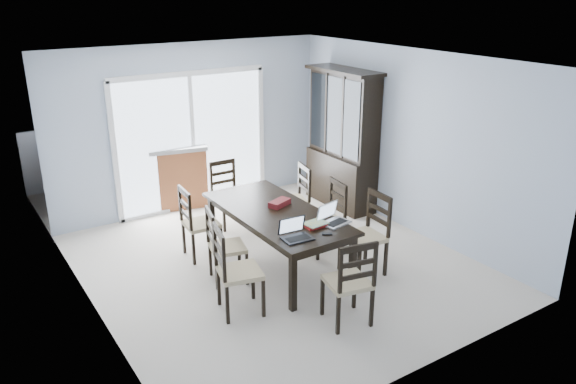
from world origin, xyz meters
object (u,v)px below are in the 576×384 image
Objects in this scene: china_hutch at (342,141)px; chair_end_far at (226,186)px; hot_tub at (140,168)px; laptop_silver at (336,219)px; chair_left_mid at (220,238)px; game_box at (280,203)px; chair_left_far at (194,216)px; cell_phone at (327,234)px; chair_left_near at (230,262)px; chair_right_mid at (331,209)px; chair_end_near at (352,274)px; chair_right_near at (371,225)px; chair_right_far at (297,191)px; laptop_dark at (297,235)px; dining_table at (277,217)px.

china_hutch is 2.01m from chair_end_far.
laptop_silver is at bearing -76.36° from hot_tub.
game_box is (0.92, 0.11, 0.22)m from chair_left_mid.
chair_left_far is 1.90m from cell_phone.
hot_tub is (-0.72, 4.23, -0.25)m from cell_phone.
chair_left_mid is at bearing 176.09° from chair_left_near.
china_hutch is 1.80m from chair_right_mid.
chair_left_far is 2.46m from chair_end_near.
china_hutch is at bearing -38.47° from hot_tub.
chair_right_near reaches higher than chair_left_near.
game_box is at bearing 95.24° from chair_end_near.
chair_right_near is 1.55m from chair_right_far.
laptop_dark is 0.63m from laptop_silver.
dining_table is 0.84m from chair_right_mid.
chair_left_mid reaches higher than dining_table.
chair_right_mid is (-1.19, -1.27, -0.48)m from china_hutch.
chair_left_near reaches higher than chair_right_mid.
laptop_dark is 0.15× the size of hot_tub.
chair_right_mid is 0.98× the size of chair_end_near.
dining_table is 7.44× the size of game_box.
laptop_dark is (0.55, -0.84, 0.23)m from chair_left_mid.
chair_right_near is (1.89, -0.09, 0.01)m from chair_left_near.
chair_end_far reaches higher than chair_left_mid.
chair_right_far is at bearing 6.96° from chair_right_mid.
chair_end_far is 1.46m from game_box.
chair_left_mid is 1.03m from laptop_dark.
china_hutch reaches higher than laptop_silver.
dining_table is at bearing 86.96° from chair_end_far.
chair_right_far is (1.85, 1.45, -0.02)m from chair_left_near.
chair_end_near is at bearing -96.71° from game_box.
china_hutch is 1.96× the size of chair_right_mid.
chair_left_near is 0.99× the size of chair_right_near.
chair_right_mid is (-0.05, 0.74, -0.04)m from chair_right_near.
chair_left_mid is 0.97× the size of chair_end_far.
chair_left_far is 1.89m from laptop_silver.
china_hutch is 18.99× the size of cell_phone.
chair_left_near is 3.12× the size of laptop_silver.
dining_table is at bearing -79.78° from hot_tub.
chair_right_far is 2.53m from chair_end_near.
laptop_dark is (-0.35, -2.40, 0.22)m from chair_end_far.
chair_left_near reaches higher than chair_right_far.
cell_phone is at bearing 91.95° from chair_left_near.
chair_left_near is 1.46m from chair_left_far.
chair_end_near is (-0.07, -1.58, -0.06)m from dining_table.
chair_left_far is (-0.78, 0.78, -0.08)m from dining_table.
chair_right_near is (1.68, -0.78, 0.06)m from chair_left_mid.
chair_left_near is 1.40m from game_box.
laptop_dark is 4.18m from hot_tub.
laptop_silver is (1.38, -0.04, 0.18)m from chair_left_near.
dining_table is 2.41m from china_hutch.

